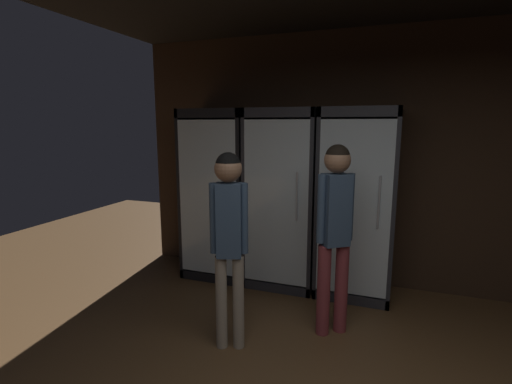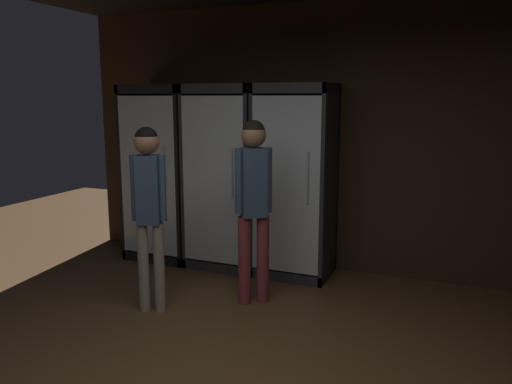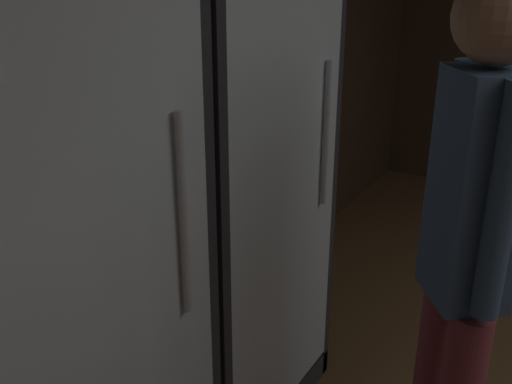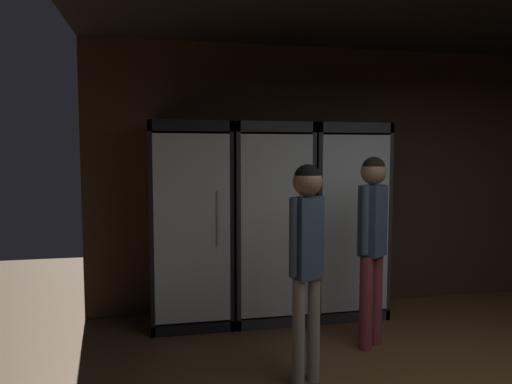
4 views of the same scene
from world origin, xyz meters
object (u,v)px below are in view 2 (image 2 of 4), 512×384
at_px(shopper_near, 254,194).
at_px(shopper_far, 149,195).
at_px(cooler_left, 227,178).
at_px(cooler_far_left, 165,175).
at_px(cooler_center, 296,183).

height_order(shopper_near, shopper_far, shopper_near).
xyz_separation_m(cooler_left, shopper_near, (0.69, -0.91, 0.03)).
relative_size(cooler_far_left, cooler_left, 1.00).
bearing_deg(shopper_near, cooler_center, 83.91).
xyz_separation_m(cooler_center, shopper_near, (-0.10, -0.91, 0.04)).
bearing_deg(shopper_far, cooler_left, 88.03).
bearing_deg(cooler_far_left, cooler_left, -0.10).
relative_size(cooler_center, shopper_near, 1.20).
bearing_deg(shopper_near, cooler_left, 127.46).
relative_size(cooler_far_left, shopper_near, 1.20).
height_order(cooler_center, shopper_far, cooler_center).
relative_size(cooler_left, shopper_near, 1.20).
bearing_deg(cooler_far_left, shopper_near, -31.45).
height_order(cooler_left, shopper_near, cooler_left).
xyz_separation_m(cooler_center, shopper_far, (-0.84, -1.41, 0.07)).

